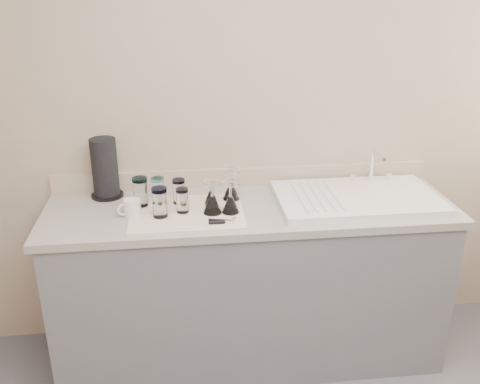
{
  "coord_description": "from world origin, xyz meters",
  "views": [
    {
      "loc": [
        -0.34,
        -1.24,
        1.99
      ],
      "look_at": [
        -0.06,
        1.15,
        1.0
      ],
      "focal_mm": 40.0,
      "sensor_mm": 36.0,
      "label": 1
    }
  ],
  "objects": [
    {
      "name": "paper_towel_roll",
      "position": [
        -0.73,
        1.42,
        1.05
      ],
      "size": [
        0.17,
        0.17,
        0.31
      ],
      "color": "black",
      "rests_on": "counter_unit"
    },
    {
      "name": "goblet_front_right",
      "position": [
        -0.11,
        1.12,
        0.96
      ],
      "size": [
        0.09,
        0.09,
        0.15
      ],
      "color": "white",
      "rests_on": "dish_towel"
    },
    {
      "name": "tumbler_blue",
      "position": [
        -0.45,
        1.11,
        0.98
      ],
      "size": [
        0.07,
        0.07,
        0.15
      ],
      "color": "white",
      "rests_on": "dish_towel"
    },
    {
      "name": "goblet_back_right",
      "position": [
        -0.09,
        1.29,
        0.96
      ],
      "size": [
        0.09,
        0.09,
        0.16
      ],
      "color": "white",
      "rests_on": "dish_towel"
    },
    {
      "name": "tumbler_lavender",
      "position": [
        -0.34,
        1.15,
        0.97
      ],
      "size": [
        0.06,
        0.06,
        0.12
      ],
      "color": "white",
      "rests_on": "dish_towel"
    },
    {
      "name": "goblet_back_left",
      "position": [
        -0.2,
        1.24,
        0.95
      ],
      "size": [
        0.07,
        0.07,
        0.13
      ],
      "color": "white",
      "rests_on": "dish_towel"
    },
    {
      "name": "sink_unit",
      "position": [
        0.55,
        1.2,
        0.92
      ],
      "size": [
        0.82,
        0.5,
        0.22
      ],
      "color": "white",
      "rests_on": "counter_unit"
    },
    {
      "name": "tumbler_purple",
      "position": [
        -0.36,
        1.26,
        0.97
      ],
      "size": [
        0.06,
        0.06,
        0.13
      ],
      "color": "white",
      "rests_on": "dish_towel"
    },
    {
      "name": "tumbler_teal",
      "position": [
        -0.55,
        1.26,
        0.98
      ],
      "size": [
        0.07,
        0.07,
        0.15
      ],
      "color": "white",
      "rests_on": "dish_towel"
    },
    {
      "name": "goblet_front_left",
      "position": [
        -0.2,
        1.13,
        0.96
      ],
      "size": [
        0.09,
        0.09,
        0.16
      ],
      "color": "white",
      "rests_on": "dish_towel"
    },
    {
      "name": "can_opener",
      "position": [
        -0.16,
        1.0,
        0.92
      ],
      "size": [
        0.13,
        0.05,
        0.02
      ],
      "color": "silver",
      "rests_on": "dish_towel"
    },
    {
      "name": "counter_unit",
      "position": [
        0.0,
        1.2,
        0.45
      ],
      "size": [
        2.06,
        0.62,
        0.9
      ],
      "color": "slate",
      "rests_on": "ground"
    },
    {
      "name": "room_envelope",
      "position": [
        0.0,
        0.0,
        1.56
      ],
      "size": [
        3.54,
        3.5,
        2.52
      ],
      "color": "#56565B",
      "rests_on": "ground"
    },
    {
      "name": "white_mug",
      "position": [
        -0.59,
        1.15,
        0.94
      ],
      "size": [
        0.12,
        0.1,
        0.08
      ],
      "color": "white",
      "rests_on": "counter_unit"
    },
    {
      "name": "tumbler_cyan",
      "position": [
        -0.46,
        1.29,
        0.97
      ],
      "size": [
        0.06,
        0.06,
        0.13
      ],
      "color": "white",
      "rests_on": "dish_towel"
    },
    {
      "name": "dish_towel",
      "position": [
        -0.32,
        1.15,
        0.9
      ],
      "size": [
        0.55,
        0.42,
        0.01
      ],
      "primitive_type": "cube",
      "color": "white",
      "rests_on": "counter_unit"
    }
  ]
}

